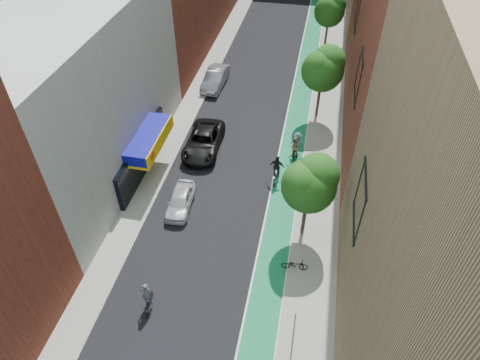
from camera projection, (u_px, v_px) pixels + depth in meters
The scene contains 16 objects.
bike_lane at pixel (300, 103), 40.24m from camera, with size 2.00×68.00×0.01m, color #14724F.
sidewalk_left at pixel (198, 92), 41.64m from camera, with size 2.00×68.00×0.15m, color gray.
sidewalk_right at pixel (327, 106), 39.84m from camera, with size 3.00×68.00×0.15m, color gray.
building_left_white at pixel (76, 98), 29.69m from camera, with size 8.00×20.00×12.00m, color silver.
building_right_near_tan at pixel (480, 264), 15.65m from camera, with size 8.00×20.00×18.00m, color #8C6B4C.
tree_near at pixel (310, 182), 25.31m from camera, with size 3.40×3.36×6.42m.
tree_mid at pixel (324, 68), 35.28m from camera, with size 3.55×3.53×6.74m.
tree_far at pixel (330, 9), 45.67m from camera, with size 3.30×3.25×6.21m.
parked_car_white at pixel (180, 200), 29.81m from camera, with size 1.56×3.88×1.32m, color silver.
parked_car_black at pixel (203, 141), 34.60m from camera, with size 2.68×5.82×1.62m, color black.
parked_car_silver at pixel (215, 78), 42.10m from camera, with size 1.75×5.03×1.66m, color #94959C.
cyclist_lead at pixel (148, 300), 23.96m from camera, with size 0.79×1.74×2.09m.
cyclist_lane_near at pixel (294, 150), 33.61m from camera, with size 0.92×1.85×2.10m.
cyclist_lane_mid at pixel (277, 171), 31.78m from camera, with size 1.16×1.84×2.24m.
cyclist_lane_far at pixel (297, 145), 34.17m from camera, with size 1.14×1.90×1.98m.
parked_bike_far at pixel (295, 265), 25.89m from camera, with size 0.56×1.61×0.85m, color black.
Camera 1 is at (5.21, -9.01, 21.84)m, focal length 32.00 mm.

